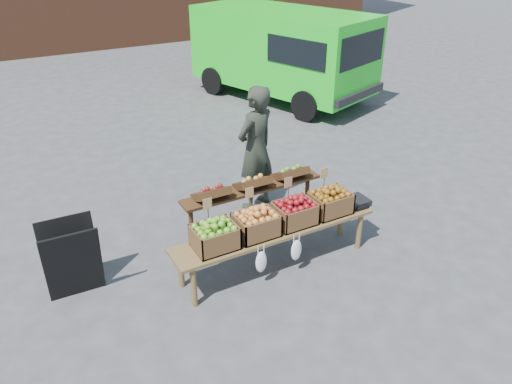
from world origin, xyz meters
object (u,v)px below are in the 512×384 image
chalkboard_sign (72,260)px  display_bench (275,247)px  vendor (256,149)px  crate_golden_apples (215,237)px  crate_green_apples (330,203)px  weighing_scale (355,202)px  crate_red_apples (295,213)px  delivery_van (282,55)px  crate_russet_pears (256,225)px  back_table (252,205)px

chalkboard_sign → display_bench: 2.44m
vendor → display_bench: bearing=49.9°
crate_golden_apples → crate_green_apples: bearing=0.0°
vendor → weighing_scale: size_ratio=5.65×
crate_red_apples → vendor: bearing=79.6°
crate_green_apples → chalkboard_sign: bearing=167.6°
chalkboard_sign → weighing_scale: bearing=-8.8°
delivery_van → crate_golden_apples: bearing=-146.5°
crate_russet_pears → crate_green_apples: same height
chalkboard_sign → display_bench: size_ratio=0.36×
chalkboard_sign → crate_green_apples: bearing=-10.2°
delivery_van → crate_russet_pears: delivery_van is taller
crate_russet_pears → weighing_scale: crate_russet_pears is taller
chalkboard_sign → weighing_scale: 3.65m
vendor → crate_russet_pears: 1.73m
display_bench → weighing_scale: size_ratio=7.94×
vendor → crate_green_apples: bearing=80.4°
vendor → chalkboard_sign: 3.03m
vendor → crate_green_apples: 1.54m
delivery_van → crate_golden_apples: delivery_van is taller
crate_golden_apples → weighing_scale: size_ratio=1.47×
back_table → weighing_scale: size_ratio=6.18×
delivery_van → weighing_scale: (-2.52, -5.97, -0.44)m
back_table → display_bench: bearing=-95.3°
delivery_van → back_table: (-3.70, -5.25, -0.53)m
delivery_van → crate_golden_apples: 7.54m
delivery_van → chalkboard_sign: bearing=-158.1°
crate_golden_apples → crate_red_apples: bearing=0.0°
crate_golden_apples → delivery_van: bearing=52.4°
chalkboard_sign → weighing_scale: (3.58, -0.69, 0.13)m
delivery_van → crate_russet_pears: (-4.04, -5.97, -0.34)m
crate_golden_apples → crate_red_apples: size_ratio=1.00×
back_table → crate_green_apples: back_table is taller
delivery_van → crate_russet_pears: size_ratio=9.42×
delivery_van → chalkboard_sign: 8.09m
chalkboard_sign → crate_golden_apples: (1.51, -0.69, 0.23)m
crate_red_apples → crate_golden_apples: bearing=180.0°
chalkboard_sign → crate_russet_pears: size_ratio=1.93×
back_table → crate_russet_pears: bearing=-115.4°
weighing_scale → delivery_van: bearing=67.1°
chalkboard_sign → back_table: (2.40, 0.03, 0.04)m
back_table → delivery_van: bearing=54.8°
display_bench → chalkboard_sign: bearing=163.5°
vendor → crate_golden_apples: (-1.37, -1.50, -0.25)m
crate_red_apples → weighing_scale: size_ratio=1.47×
display_bench → crate_red_apples: 0.51m
crate_golden_apples → crate_russet_pears: bearing=0.0°
vendor → crate_golden_apples: bearing=27.5°
crate_russet_pears → crate_red_apples: same height
crate_golden_apples → crate_russet_pears: (0.55, 0.00, 0.00)m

